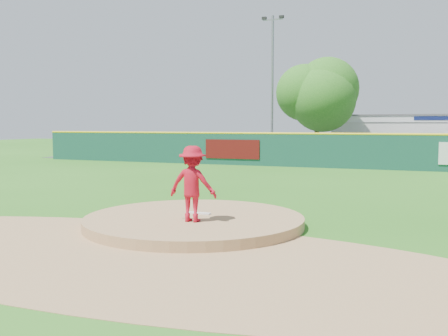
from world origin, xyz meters
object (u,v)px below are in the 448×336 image
at_px(van, 425,152).
at_px(pool_building_grp, 435,136).
at_px(deciduous_tree, 318,97).
at_px(playground_slide, 138,146).
at_px(light_pole_left, 272,80).
at_px(pitcher, 193,184).

distance_m(van, pool_building_grp, 7.04).
bearing_deg(pool_building_grp, deciduous_tree, -138.84).
height_order(playground_slide, deciduous_tree, deciduous_tree).
distance_m(playground_slide, light_pole_left, 11.68).
bearing_deg(light_pole_left, playground_slide, -149.40).
height_order(van, pool_building_grp, pool_building_grp).
distance_m(pitcher, playground_slide, 27.04).
height_order(pool_building_grp, playground_slide, pool_building_grp).
bearing_deg(pitcher, van, -104.46).
relative_size(pool_building_grp, deciduous_tree, 2.07).
height_order(playground_slide, light_pole_left, light_pole_left).
distance_m(van, deciduous_tree, 8.31).
height_order(pool_building_grp, light_pole_left, light_pole_left).
bearing_deg(pool_building_grp, pitcher, -99.97).
xyz_separation_m(pitcher, playground_slide, (-15.29, 22.30, -0.24)).
xyz_separation_m(playground_slide, deciduous_tree, (13.02, 3.34, 3.65)).
bearing_deg(playground_slide, light_pole_left, 30.60).
relative_size(van, playground_slide, 1.52).
relative_size(pitcher, van, 0.37).
distance_m(van, light_pole_left, 12.71).
height_order(pitcher, pool_building_grp, pool_building_grp).
relative_size(pool_building_grp, light_pole_left, 1.38).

